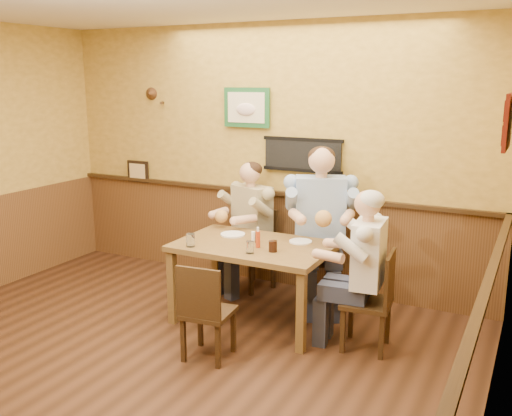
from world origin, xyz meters
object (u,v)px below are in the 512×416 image
Objects in this scene: hot_sauce_bottle at (258,238)px; salt_shaker at (253,236)px; chair_back_left at (252,249)px; chair_back_right at (319,256)px; water_glass_left at (191,240)px; water_glass_mid at (250,247)px; pepper_shaker at (257,238)px; diner_white_elder at (368,279)px; chair_right_end at (367,300)px; chair_near_side at (208,310)px; dining_table at (254,253)px; cola_tumbler at (273,246)px; diner_blue_polo at (320,235)px; diner_tan_shirt at (252,233)px.

hot_sauce_bottle is 0.23m from salt_shaker.
chair_back_left is 0.80m from chair_back_right.
water_glass_left is at bearing -153.91° from chair_back_right.
water_glass_mid is 1.14× the size of pepper_shaker.
pepper_shaker is at bearing -144.10° from chair_back_right.
water_glass_mid is (-0.99, -0.20, 0.19)m from diner_white_elder.
salt_shaker is at bearing -41.60° from chair_back_left.
chair_near_side is at bearing -61.59° from chair_right_end.
dining_table is 1.72× the size of chair_near_side.
chair_back_left is at bearing -124.28° from diner_white_elder.
salt_shaker reaches higher than chair_near_side.
pepper_shaker is (-0.07, 0.12, -0.04)m from hot_sauce_bottle.
chair_right_end is 8.70× the size of cola_tumbler.
diner_blue_polo is 0.74m from pepper_shaker.
hot_sauce_bottle is (0.09, -0.08, 0.18)m from dining_table.
dining_table is 11.85× the size of water_glass_left.
diner_white_elder is 1.10m from pepper_shaker.
chair_right_end is at bearing -8.74° from chair_back_left.
salt_shaker is at bearing 46.25° from water_glass_left.
hot_sauce_bottle is at bearing -39.33° from diner_tan_shirt.
chair_back_left is 0.85m from diner_blue_polo.
diner_white_elder is (1.50, -0.83, -0.01)m from diner_tan_shirt.
chair_right_end is 0.18m from diner_white_elder.
chair_back_right is at bearing 68.58° from hot_sauce_bottle.
chair_near_side is 9.53× the size of salt_shaker.
diner_blue_polo reaches higher than chair_right_end.
dining_table is 0.59m from water_glass_left.
chair_back_right reaches higher than chair_near_side.
chair_back_left is 0.19m from diner_tan_shirt.
cola_tumbler is at bearing 39.48° from water_glass_mid.
chair_back_left is 0.84m from salt_shaker.
pepper_shaker is at bearing -101.17° from chair_right_end.
water_glass_left is (-0.05, -1.10, 0.19)m from diner_tan_shirt.
dining_table is at bearing -99.00° from chair_right_end.
hot_sauce_bottle is at bearing -39.33° from chair_back_left.
water_glass_mid is at bearing 6.68° from water_glass_left.
chair_near_side is (-1.09, -0.73, -0.02)m from chair_right_end.
diner_blue_polo reaches higher than chair_near_side.
cola_tumbler is 0.30m from pepper_shaker.
diner_blue_polo is 1.17× the size of diner_white_elder.
diner_blue_polo is (0.80, -0.09, 0.09)m from diner_tan_shirt.
dining_table is 0.87m from diner_tan_shirt.
water_glass_mid is 1.07× the size of cola_tumbler.
salt_shaker is (-0.44, -0.58, 0.08)m from diner_blue_polo.
hot_sauce_bottle reaches higher than chair_right_end.
water_glass_mid is 1.23× the size of salt_shaker.
cola_tumbler is (0.67, -0.90, 0.37)m from chair_back_left.
diner_white_elder is 7.27× the size of hot_sauce_bottle.
diner_white_elder reaches higher than chair_back_left.
chair_right_end is 1.07m from diner_blue_polo.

